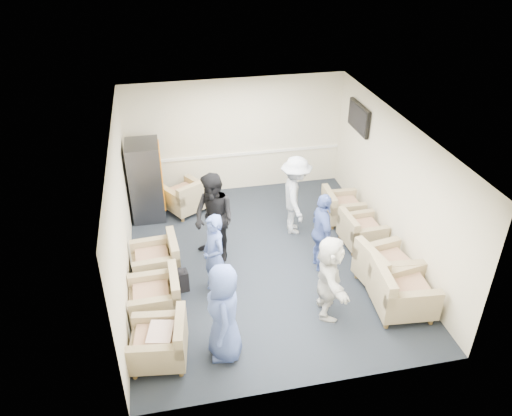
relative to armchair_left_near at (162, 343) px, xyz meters
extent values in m
plane|color=black|center=(1.99, 2.08, -0.33)|extent=(6.00, 6.00, 0.00)
plane|color=silver|center=(1.99, 2.08, 2.37)|extent=(6.00, 6.00, 0.00)
cube|color=beige|center=(1.99, 5.08, 1.02)|extent=(5.00, 0.02, 2.70)
cube|color=beige|center=(1.99, -0.92, 1.02)|extent=(5.00, 0.02, 2.70)
cube|color=beige|center=(-0.51, 2.08, 1.02)|extent=(0.02, 6.00, 2.70)
cube|color=beige|center=(4.49, 2.08, 1.02)|extent=(0.02, 6.00, 2.70)
cube|color=white|center=(1.99, 5.06, 0.57)|extent=(4.98, 0.04, 0.06)
cube|color=black|center=(4.43, 3.88, 1.72)|extent=(0.07, 1.00, 0.58)
cube|color=black|center=(4.40, 3.88, 1.72)|extent=(0.01, 0.92, 0.50)
cube|color=#45454C|center=(4.47, 3.88, 1.57)|extent=(0.04, 0.10, 0.25)
cube|color=#8F7D5C|center=(-0.06, 0.01, -0.08)|extent=(0.92, 0.92, 0.27)
cube|color=#9A6F55|center=(-0.06, 0.01, 0.11)|extent=(0.63, 0.60, 0.10)
cube|color=#8F7D5C|center=(0.28, -0.04, 0.25)|extent=(0.24, 0.83, 0.38)
cube|color=#8F7D5C|center=(-0.08, 1.02, -0.07)|extent=(0.84, 0.84, 0.27)
cube|color=#9A6F55|center=(-0.08, 1.02, 0.11)|extent=(0.58, 0.54, 0.10)
cube|color=#8F7D5C|center=(0.27, 1.02, 0.26)|extent=(0.15, 0.83, 0.39)
cube|color=#8F7D5C|center=(-0.03, 2.03, -0.07)|extent=(0.89, 0.89, 0.27)
cube|color=#9A6F55|center=(-0.03, 2.03, 0.11)|extent=(0.61, 0.58, 0.10)
cube|color=#8F7D5C|center=(0.31, 2.05, 0.26)|extent=(0.19, 0.84, 0.39)
cube|color=#8F7D5C|center=(3.96, 0.28, -0.04)|extent=(1.01, 1.01, 0.31)
cube|color=#9A6F55|center=(3.96, 0.28, 0.17)|extent=(0.70, 0.66, 0.11)
cube|color=#8F7D5C|center=(3.57, 0.31, 0.33)|extent=(0.23, 0.94, 0.44)
cube|color=#8F7D5C|center=(3.99, 0.93, -0.04)|extent=(1.06, 1.06, 0.30)
cube|color=#9A6F55|center=(3.99, 0.93, 0.16)|extent=(0.73, 0.69, 0.11)
cube|color=#8F7D5C|center=(3.61, 0.87, 0.32)|extent=(0.31, 0.93, 0.43)
cube|color=#8F7D5C|center=(4.04, 2.23, -0.09)|extent=(0.81, 0.81, 0.25)
cube|color=#9A6F55|center=(4.04, 2.23, 0.08)|extent=(0.56, 0.52, 0.09)
cube|color=#8F7D5C|center=(3.72, 2.21, 0.21)|extent=(0.17, 0.77, 0.36)
cube|color=#8F7D5C|center=(3.98, 3.17, -0.09)|extent=(0.79, 0.79, 0.25)
cube|color=#9A6F55|center=(3.98, 3.17, 0.08)|extent=(0.55, 0.51, 0.09)
cube|color=#8F7D5C|center=(3.66, 3.18, 0.22)|extent=(0.15, 0.77, 0.36)
cube|color=#8F7D5C|center=(0.70, 4.29, -0.07)|extent=(1.15, 1.15, 0.28)
cube|color=#9A6F55|center=(0.70, 4.29, 0.12)|extent=(0.76, 0.78, 0.10)
cube|color=#8F7D5C|center=(0.88, 3.99, 0.27)|extent=(0.79, 0.55, 0.39)
cube|color=#45454C|center=(-0.11, 4.23, 0.53)|extent=(0.68, 0.81, 1.72)
cube|color=#FD5D05|center=(0.24, 4.23, 0.62)|extent=(0.02, 0.69, 1.38)
cube|color=black|center=(0.25, 4.23, -0.10)|extent=(0.02, 0.41, 0.11)
cube|color=black|center=(0.37, 1.54, -0.13)|extent=(0.31, 0.24, 0.40)
sphere|color=black|center=(0.37, 1.54, 0.05)|extent=(0.20, 0.20, 0.20)
cube|color=beige|center=(-0.01, 0.01, 0.17)|extent=(0.44, 0.53, 0.13)
imported|color=#445AA5|center=(0.92, -0.07, 0.49)|extent=(0.59, 0.84, 1.63)
imported|color=#445AA5|center=(0.97, 1.35, 0.46)|extent=(0.55, 0.67, 1.57)
imported|color=black|center=(1.11, 2.38, 0.57)|extent=(1.07, 1.10, 1.78)
imported|color=silver|center=(2.85, 2.98, 0.52)|extent=(0.77, 1.16, 1.68)
imported|color=#445AA5|center=(2.99, 1.68, 0.45)|extent=(0.41, 0.92, 1.56)
imported|color=silver|center=(2.72, 0.48, 0.42)|extent=(0.68, 1.43, 1.48)
camera|label=1|loc=(0.28, -5.44, 5.49)|focal=35.00mm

